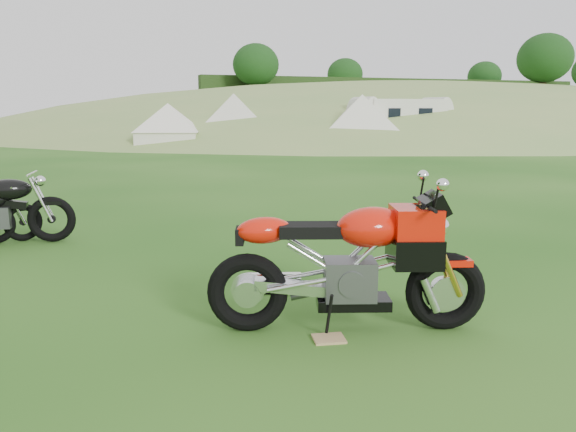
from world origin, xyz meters
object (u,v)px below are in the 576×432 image
object	(u,v)px
plywood_board	(329,339)
tent_mid	(234,119)
caravan	(400,122)
sport_motorcycle	(347,253)
tent_right	(362,121)
tent_left	(169,124)

from	to	relation	value
plywood_board	tent_mid	xyz separation A→B (m)	(4.65, 22.59, 1.25)
tent_mid	caravan	xyz separation A→B (m)	(7.24, -2.93, -0.15)
sport_motorcycle	tent_mid	distance (m)	22.87
tent_right	sport_motorcycle	bearing A→B (deg)	-93.17
sport_motorcycle	tent_left	size ratio (longest dim) A/B	0.85
caravan	tent_mid	bearing A→B (deg)	156.27
tent_mid	tent_right	distance (m)	6.18
tent_mid	tent_left	bearing A→B (deg)	-145.31
tent_mid	sport_motorcycle	bearing A→B (deg)	-87.08
tent_right	tent_mid	bearing A→B (deg)	164.56
plywood_board	tent_right	distance (m)	21.01
plywood_board	tent_left	xyz separation A→B (m)	(1.42, 21.37, 1.10)
sport_motorcycle	plywood_board	world-z (taller)	sport_motorcycle
sport_motorcycle	tent_left	bearing A→B (deg)	104.34
sport_motorcycle	tent_right	world-z (taller)	tent_right
tent_left	tent_mid	world-z (taller)	tent_mid
sport_motorcycle	tent_right	xyz separation A→B (m)	(9.25, 18.56, 0.59)
tent_mid	tent_right	bearing A→B (deg)	-24.65
tent_left	tent_mid	size ratio (longest dim) A/B	0.88
tent_mid	tent_right	world-z (taller)	tent_mid
tent_left	tent_right	world-z (taller)	tent_right
caravan	tent_right	bearing A→B (deg)	-160.60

